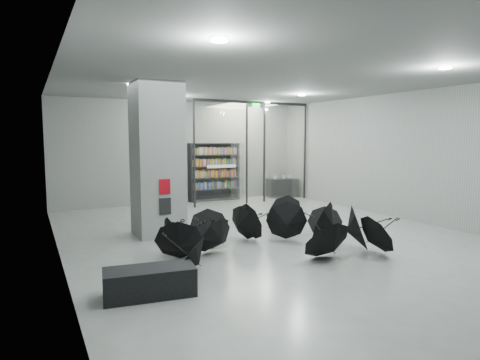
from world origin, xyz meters
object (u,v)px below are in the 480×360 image
bench (150,282)px  bookshelf (214,172)px  column (157,160)px  shop_counter (282,188)px  umbrella_cluster (271,236)px

bench → bookshelf: 10.29m
column → bench: size_ratio=2.75×
bookshelf → shop_counter: size_ratio=1.77×
bench → column: bearing=80.0°
shop_counter → umbrella_cluster: umbrella_cluster is taller
column → shop_counter: (6.77, 4.26, -1.60)m
bench → shop_counter: bearing=54.2°
column → umbrella_cluster: 3.65m
bookshelf → shop_counter: (3.01, -0.49, -0.78)m
bench → shop_counter: shop_counter is taller
column → bookshelf: bearing=51.6°
shop_counter → bench: bearing=-120.9°
bookshelf → shop_counter: 3.15m
bench → bookshelf: (5.12, 8.87, 0.95)m
bench → umbrella_cluster: bearing=33.0°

